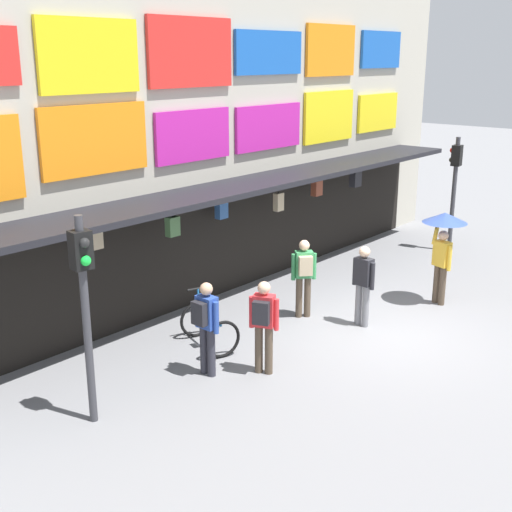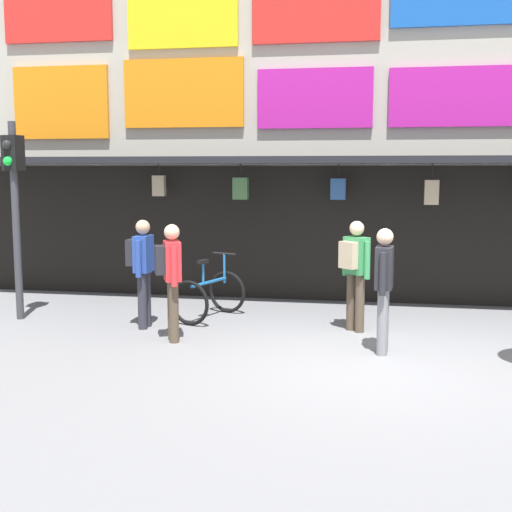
{
  "view_description": "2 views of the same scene",
  "coord_description": "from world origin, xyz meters",
  "px_view_note": "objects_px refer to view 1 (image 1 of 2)",
  "views": [
    {
      "loc": [
        -11.03,
        -6.23,
        5.33
      ],
      "look_at": [
        -1.54,
        1.95,
        1.55
      ],
      "focal_mm": 46.96,
      "sensor_mm": 36.0,
      "label": 1
    },
    {
      "loc": [
        -0.07,
        -8.45,
        2.46
      ],
      "look_at": [
        -1.81,
        1.18,
        1.18
      ],
      "focal_mm": 47.21,
      "sensor_mm": 36.0,
      "label": 2
    }
  ],
  "objects_px": {
    "traffic_light_far": "(455,176)",
    "pedestrian_with_umbrella": "(444,232)",
    "pedestrian_in_yellow": "(263,321)",
    "traffic_light_near": "(84,288)",
    "pedestrian_in_green": "(206,322)",
    "pedestrian_in_white": "(304,273)",
    "bicycle_parked": "(209,327)",
    "pedestrian_in_red": "(363,281)"
  },
  "relations": [
    {
      "from": "pedestrian_with_umbrella",
      "to": "pedestrian_in_yellow",
      "type": "height_order",
      "value": "pedestrian_with_umbrella"
    },
    {
      "from": "pedestrian_in_yellow",
      "to": "pedestrian_in_red",
      "type": "bearing_deg",
      "value": -2.42
    },
    {
      "from": "traffic_light_far",
      "to": "bicycle_parked",
      "type": "distance_m",
      "value": 9.27
    },
    {
      "from": "pedestrian_with_umbrella",
      "to": "pedestrian_in_yellow",
      "type": "xyz_separation_m",
      "value": [
        -5.16,
        0.75,
        -0.66
      ]
    },
    {
      "from": "traffic_light_near",
      "to": "pedestrian_in_green",
      "type": "xyz_separation_m",
      "value": [
        2.21,
        -0.22,
        -1.16
      ]
    },
    {
      "from": "pedestrian_with_umbrella",
      "to": "pedestrian_in_red",
      "type": "bearing_deg",
      "value": 164.09
    },
    {
      "from": "pedestrian_in_red",
      "to": "pedestrian_in_yellow",
      "type": "height_order",
      "value": "same"
    },
    {
      "from": "traffic_light_near",
      "to": "pedestrian_in_green",
      "type": "distance_m",
      "value": 2.5
    },
    {
      "from": "pedestrian_in_green",
      "to": "pedestrian_in_red",
      "type": "distance_m",
      "value": 3.74
    },
    {
      "from": "traffic_light_far",
      "to": "pedestrian_with_umbrella",
      "type": "xyz_separation_m",
      "value": [
        -4.1,
        -1.7,
        -0.5
      ]
    },
    {
      "from": "bicycle_parked",
      "to": "pedestrian_in_red",
      "type": "bearing_deg",
      "value": -30.15
    },
    {
      "from": "bicycle_parked",
      "to": "pedestrian_in_green",
      "type": "distance_m",
      "value": 1.31
    },
    {
      "from": "pedestrian_in_green",
      "to": "pedestrian_in_yellow",
      "type": "height_order",
      "value": "same"
    },
    {
      "from": "pedestrian_in_green",
      "to": "pedestrian_in_yellow",
      "type": "xyz_separation_m",
      "value": [
        0.68,
        -0.71,
        0.0
      ]
    },
    {
      "from": "pedestrian_with_umbrella",
      "to": "pedestrian_in_green",
      "type": "bearing_deg",
      "value": 166.01
    },
    {
      "from": "traffic_light_near",
      "to": "pedestrian_in_white",
      "type": "height_order",
      "value": "traffic_light_near"
    },
    {
      "from": "traffic_light_far",
      "to": "pedestrian_in_green",
      "type": "distance_m",
      "value": 10.01
    },
    {
      "from": "traffic_light_near",
      "to": "pedestrian_in_red",
      "type": "bearing_deg",
      "value": -10.18
    },
    {
      "from": "pedestrian_in_green",
      "to": "pedestrian_in_white",
      "type": "height_order",
      "value": "same"
    },
    {
      "from": "pedestrian_in_white",
      "to": "pedestrian_in_red",
      "type": "distance_m",
      "value": 1.25
    },
    {
      "from": "traffic_light_near",
      "to": "pedestrian_in_green",
      "type": "height_order",
      "value": "traffic_light_near"
    },
    {
      "from": "traffic_light_far",
      "to": "bicycle_parked",
      "type": "xyz_separation_m",
      "value": [
        -9.09,
        0.55,
        -1.75
      ]
    },
    {
      "from": "traffic_light_near",
      "to": "pedestrian_with_umbrella",
      "type": "bearing_deg",
      "value": -11.77
    },
    {
      "from": "pedestrian_in_green",
      "to": "pedestrian_in_red",
      "type": "bearing_deg",
      "value": -12.83
    },
    {
      "from": "pedestrian_in_red",
      "to": "pedestrian_with_umbrella",
      "type": "bearing_deg",
      "value": -15.91
    },
    {
      "from": "traffic_light_far",
      "to": "pedestrian_with_umbrella",
      "type": "distance_m",
      "value": 4.47
    },
    {
      "from": "bicycle_parked",
      "to": "pedestrian_in_yellow",
      "type": "distance_m",
      "value": 1.62
    },
    {
      "from": "traffic_light_far",
      "to": "pedestrian_with_umbrella",
      "type": "height_order",
      "value": "traffic_light_far"
    },
    {
      "from": "traffic_light_far",
      "to": "bicycle_parked",
      "type": "height_order",
      "value": "traffic_light_far"
    },
    {
      "from": "pedestrian_in_yellow",
      "to": "traffic_light_near",
      "type": "bearing_deg",
      "value": 162.21
    },
    {
      "from": "pedestrian_in_white",
      "to": "traffic_light_near",
      "type": "bearing_deg",
      "value": -178.66
    },
    {
      "from": "traffic_light_near",
      "to": "traffic_light_far",
      "type": "height_order",
      "value": "same"
    },
    {
      "from": "traffic_light_far",
      "to": "pedestrian_in_green",
      "type": "xyz_separation_m",
      "value": [
        -9.94,
        -0.24,
        -1.16
      ]
    },
    {
      "from": "bicycle_parked",
      "to": "pedestrian_with_umbrella",
      "type": "xyz_separation_m",
      "value": [
        4.98,
        -2.25,
        1.25
      ]
    },
    {
      "from": "pedestrian_in_green",
      "to": "pedestrian_in_yellow",
      "type": "relative_size",
      "value": 1.0
    },
    {
      "from": "traffic_light_near",
      "to": "bicycle_parked",
      "type": "bearing_deg",
      "value": 10.53
    },
    {
      "from": "pedestrian_in_white",
      "to": "pedestrian_in_yellow",
      "type": "bearing_deg",
      "value": -157.58
    },
    {
      "from": "bicycle_parked",
      "to": "pedestrian_with_umbrella",
      "type": "distance_m",
      "value": 5.61
    },
    {
      "from": "bicycle_parked",
      "to": "pedestrian_in_white",
      "type": "relative_size",
      "value": 0.79
    },
    {
      "from": "traffic_light_near",
      "to": "traffic_light_far",
      "type": "relative_size",
      "value": 1.0
    },
    {
      "from": "pedestrian_in_green",
      "to": "pedestrian_in_white",
      "type": "xyz_separation_m",
      "value": [
        3.23,
        0.35,
        0.0
      ]
    },
    {
      "from": "pedestrian_with_umbrella",
      "to": "pedestrian_in_white",
      "type": "distance_m",
      "value": 3.24
    }
  ]
}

